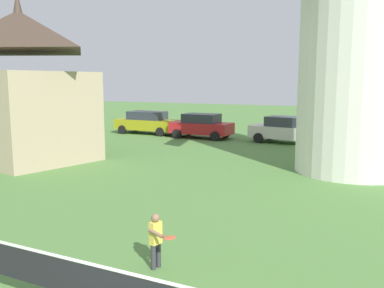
% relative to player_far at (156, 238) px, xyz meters
% --- Properties ---
extents(player_far, '(0.66, 0.57, 1.09)m').
position_rel_player_far_xyz_m(player_far, '(0.00, 0.00, 0.00)').
color(player_far, '#333338').
rests_on(player_far, ground_plane).
extents(parked_car_mustard, '(4.47, 1.89, 1.56)m').
position_rel_player_far_xyz_m(parked_car_mustard, '(-11.44, 17.75, 0.19)').
color(parked_car_mustard, '#999919').
rests_on(parked_car_mustard, ground_plane).
extents(parked_car_red, '(3.94, 1.92, 1.56)m').
position_rel_player_far_xyz_m(parked_car_red, '(-7.13, 17.38, 0.19)').
color(parked_car_red, red).
rests_on(parked_car_red, ground_plane).
extents(parked_car_cream, '(4.63, 2.34, 1.56)m').
position_rel_player_far_xyz_m(parked_car_cream, '(-1.58, 17.52, 0.19)').
color(parked_car_cream, silver).
rests_on(parked_car_cream, ground_plane).
extents(chapel, '(7.17, 5.90, 7.60)m').
position_rel_player_far_xyz_m(chapel, '(-11.37, 7.14, 2.66)').
color(chapel, tan).
rests_on(chapel, ground_plane).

